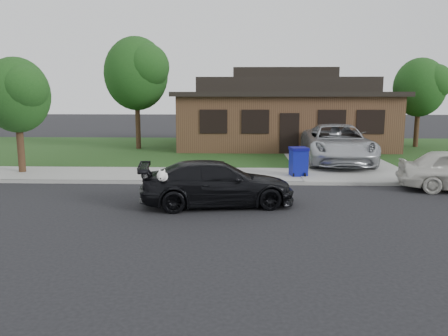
{
  "coord_description": "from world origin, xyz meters",
  "views": [
    {
      "loc": [
        1.39,
        -12.08,
        3.24
      ],
      "look_at": [
        0.93,
        0.6,
        1.1
      ],
      "focal_mm": 35.0,
      "sensor_mm": 36.0,
      "label": 1
    }
  ],
  "objects": [
    {
      "name": "curb",
      "position": [
        0.0,
        3.5,
        0.06
      ],
      "size": [
        60.0,
        0.12,
        0.12
      ],
      "primitive_type": "cube",
      "color": "gray",
      "rests_on": "ground"
    },
    {
      "name": "tree_1",
      "position": [
        12.14,
        14.4,
        3.71
      ],
      "size": [
        3.15,
        3.0,
        5.25
      ],
      "color": "#332114",
      "rests_on": "ground"
    },
    {
      "name": "sedan",
      "position": [
        0.72,
        0.49,
        0.66
      ],
      "size": [
        4.76,
        2.53,
        1.31
      ],
      "rotation": [
        0.0,
        0.0,
        1.73
      ],
      "color": "black",
      "rests_on": "ground"
    },
    {
      "name": "tree_0",
      "position": [
        -4.34,
        12.88,
        4.48
      ],
      "size": [
        3.78,
        3.6,
        6.34
      ],
      "color": "#332114",
      "rests_on": "ground"
    },
    {
      "name": "tree_2",
      "position": [
        -7.38,
        5.11,
        3.27
      ],
      "size": [
        2.73,
        2.6,
        4.59
      ],
      "color": "#332114",
      "rests_on": "ground"
    },
    {
      "name": "driveway",
      "position": [
        6.0,
        10.0,
        0.07
      ],
      "size": [
        4.5,
        13.0,
        0.14
      ],
      "primitive_type": "cube",
      "color": "gray",
      "rests_on": "ground"
    },
    {
      "name": "sidewalk",
      "position": [
        0.0,
        5.0,
        0.06
      ],
      "size": [
        60.0,
        3.0,
        0.12
      ],
      "primitive_type": "cube",
      "color": "gray",
      "rests_on": "ground"
    },
    {
      "name": "lawn",
      "position": [
        0.0,
        13.0,
        0.07
      ],
      "size": [
        60.0,
        13.0,
        0.13
      ],
      "primitive_type": "cube",
      "color": "#193814",
      "rests_on": "ground"
    },
    {
      "name": "recycling_bin",
      "position": [
        3.68,
        4.77,
        0.68
      ],
      "size": [
        0.76,
        0.76,
        1.1
      ],
      "rotation": [
        0.0,
        0.0,
        0.16
      ],
      "color": "navy",
      "rests_on": "sidewalk"
    },
    {
      "name": "house",
      "position": [
        4.0,
        15.0,
        2.13
      ],
      "size": [
        12.6,
        8.6,
        4.65
      ],
      "color": "#422B1C",
      "rests_on": "ground"
    },
    {
      "name": "minivan",
      "position": [
        5.87,
        8.12,
        1.01
      ],
      "size": [
        3.26,
        6.42,
        1.74
      ],
      "primitive_type": "imported",
      "rotation": [
        0.0,
        0.0,
        -0.06
      ],
      "color": "#B2B5BA",
      "rests_on": "driveway"
    },
    {
      "name": "ground",
      "position": [
        0.0,
        0.0,
        0.0
      ],
      "size": [
        120.0,
        120.0,
        0.0
      ],
      "primitive_type": "plane",
      "color": "black",
      "rests_on": "ground"
    }
  ]
}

